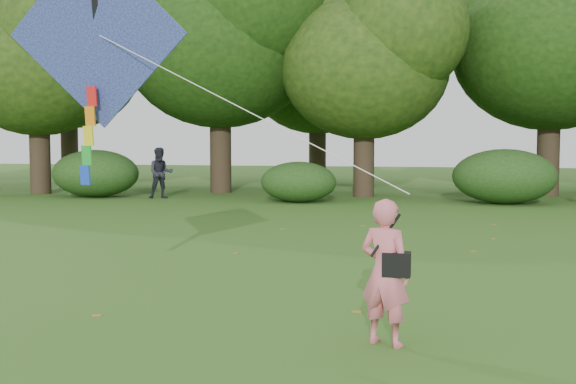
# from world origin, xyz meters

# --- Properties ---
(ground) EXTENTS (100.00, 100.00, 0.00)m
(ground) POSITION_xyz_m (0.00, 0.00, 0.00)
(ground) COLOR #265114
(ground) RESTS_ON ground
(man_kite_flyer) EXTENTS (0.69, 0.59, 1.59)m
(man_kite_flyer) POSITION_xyz_m (0.13, 0.11, 0.80)
(man_kite_flyer) COLOR #E66C7D
(man_kite_flyer) RESTS_ON ground
(bystander_left) EXTENTS (1.14, 1.04, 1.90)m
(bystander_left) POSITION_xyz_m (-9.31, 17.66, 0.95)
(bystander_left) COLOR #23222E
(bystander_left) RESTS_ON ground
(crossbody_bag) EXTENTS (0.43, 0.20, 0.67)m
(crossbody_bag) POSITION_xyz_m (0.25, 0.08, 0.90)
(crossbody_bag) COLOR black
(crossbody_bag) RESTS_ON ground
(flying_kite) EXTENTS (5.32, 1.52, 3.19)m
(flying_kite) POSITION_xyz_m (-3.70, 1.22, 3.54)
(flying_kite) COLOR #283CB0
(flying_kite) RESTS_ON ground
(tree_line) EXTENTS (54.70, 15.30, 9.48)m
(tree_line) POSITION_xyz_m (1.67, 22.88, 5.60)
(tree_line) COLOR #3A2D1E
(tree_line) RESTS_ON ground
(shrub_band) EXTENTS (39.15, 3.22, 1.88)m
(shrub_band) POSITION_xyz_m (-0.72, 17.60, 0.86)
(shrub_band) COLOR #264919
(shrub_band) RESTS_ON ground
(fallen_leaves) EXTENTS (6.56, 14.21, 0.01)m
(fallen_leaves) POSITION_xyz_m (-0.41, 5.53, 0.01)
(fallen_leaves) COLOR olive
(fallen_leaves) RESTS_ON ground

